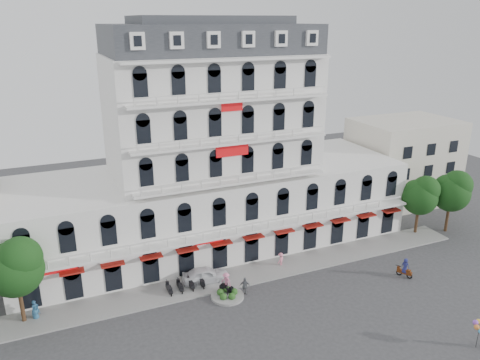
# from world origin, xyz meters

# --- Properties ---
(ground) EXTENTS (120.00, 120.00, 0.00)m
(ground) POSITION_xyz_m (0.00, 0.00, 0.00)
(ground) COLOR #38383A
(ground) RESTS_ON ground
(sidewalk) EXTENTS (53.00, 4.00, 0.16)m
(sidewalk) POSITION_xyz_m (0.00, 9.00, 0.08)
(sidewalk) COLOR gray
(sidewalk) RESTS_ON ground
(main_building) EXTENTS (45.00, 15.00, 25.80)m
(main_building) POSITION_xyz_m (0.00, 18.00, 9.96)
(main_building) COLOR silver
(main_building) RESTS_ON ground
(flank_building_east) EXTENTS (14.00, 10.00, 12.00)m
(flank_building_east) POSITION_xyz_m (30.00, 20.00, 6.00)
(flank_building_east) COLOR beige
(flank_building_east) RESTS_ON ground
(traffic_island) EXTENTS (3.20, 3.20, 1.60)m
(traffic_island) POSITION_xyz_m (-3.00, 6.00, 0.26)
(traffic_island) COLOR gray
(traffic_island) RESTS_ON ground
(parked_scooter_row) EXTENTS (4.40, 1.80, 1.10)m
(parked_scooter_row) POSITION_xyz_m (-6.35, 8.80, 0.00)
(parked_scooter_row) COLOR black
(parked_scooter_row) RESTS_ON ground
(tree_west_inner) EXTENTS (4.76, 4.76, 8.25)m
(tree_west_inner) POSITION_xyz_m (-20.95, 9.48, 5.68)
(tree_west_inner) COLOR #382314
(tree_west_inner) RESTS_ON ground
(tree_east_inner) EXTENTS (4.40, 4.37, 7.57)m
(tree_east_inner) POSITION_xyz_m (24.05, 9.98, 5.21)
(tree_east_inner) COLOR #382314
(tree_east_inner) RESTS_ON ground
(tree_east_outer) EXTENTS (4.65, 4.65, 8.05)m
(tree_east_outer) POSITION_xyz_m (28.05, 8.98, 5.55)
(tree_east_outer) COLOR #382314
(tree_east_outer) RESTS_ON ground
(parked_car) EXTENTS (4.94, 2.48, 1.62)m
(parked_car) POSITION_xyz_m (-3.99, 9.50, 0.81)
(parked_car) COLOR white
(parked_car) RESTS_ON ground
(rider_east) EXTENTS (1.02, 1.55, 2.11)m
(rider_east) POSITION_xyz_m (15.36, 2.27, 1.04)
(rider_east) COLOR #642E11
(rider_east) RESTS_ON ground
(rider_center) EXTENTS (1.15, 1.57, 2.30)m
(rider_center) POSITION_xyz_m (-2.87, 6.64, 1.23)
(rider_center) COLOR black
(rider_center) RESTS_ON ground
(pedestrian_left) EXTENTS (0.87, 0.73, 1.51)m
(pedestrian_left) POSITION_xyz_m (-20.00, 9.50, 0.75)
(pedestrian_left) COLOR #2B5D81
(pedestrian_left) RESTS_ON ground
(pedestrian_mid) EXTENTS (1.14, 0.87, 1.80)m
(pedestrian_mid) POSITION_xyz_m (-1.22, 5.84, 0.90)
(pedestrian_mid) COLOR slate
(pedestrian_mid) RESTS_ON ground
(pedestrian_right) EXTENTS (1.18, 1.05, 1.59)m
(pedestrian_right) POSITION_xyz_m (4.56, 9.32, 0.79)
(pedestrian_right) COLOR pink
(pedestrian_right) RESTS_ON ground
(pedestrian_far) EXTENTS (0.83, 0.80, 1.92)m
(pedestrian_far) POSITION_xyz_m (-20.00, 9.50, 0.96)
(pedestrian_far) COLOR #275175
(pedestrian_far) RESTS_ON ground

